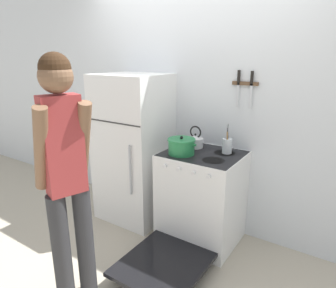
# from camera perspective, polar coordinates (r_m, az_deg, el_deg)

# --- Properties ---
(ground_plane) EXTENTS (14.00, 14.00, 0.00)m
(ground_plane) POSITION_cam_1_polar(r_m,az_deg,el_deg) (3.51, 4.02, -13.48)
(ground_plane) COLOR #B2A893
(wall_back) EXTENTS (10.00, 0.06, 2.55)m
(wall_back) POSITION_cam_1_polar(r_m,az_deg,el_deg) (3.10, 4.77, 7.60)
(wall_back) COLOR silver
(wall_back) RESTS_ON ground_plane
(refrigerator) EXTENTS (0.71, 0.63, 1.58)m
(refrigerator) POSITION_cam_1_polar(r_m,az_deg,el_deg) (3.24, -6.62, -0.91)
(refrigerator) COLOR white
(refrigerator) RESTS_ON ground_plane
(stove_range) EXTENTS (0.71, 1.32, 0.89)m
(stove_range) POSITION_cam_1_polar(r_m,az_deg,el_deg) (2.91, 6.05, -10.39)
(stove_range) COLOR white
(stove_range) RESTS_ON ground_plane
(dutch_oven_pot) EXTENTS (0.29, 0.25, 0.17)m
(dutch_oven_pot) POSITION_cam_1_polar(r_m,az_deg,el_deg) (2.72, 2.58, -0.43)
(dutch_oven_pot) COLOR #237A42
(dutch_oven_pot) RESTS_ON stove_range
(tea_kettle) EXTENTS (0.19, 0.15, 0.22)m
(tea_kettle) POSITION_cam_1_polar(r_m,az_deg,el_deg) (2.92, 5.25, 0.58)
(tea_kettle) COLOR silver
(tea_kettle) RESTS_ON stove_range
(utensil_jar) EXTENTS (0.09, 0.09, 0.27)m
(utensil_jar) POSITION_cam_1_polar(r_m,az_deg,el_deg) (2.79, 11.18, -0.24)
(utensil_jar) COLOR silver
(utensil_jar) RESTS_ON stove_range
(person) EXTENTS (0.37, 0.42, 1.78)m
(person) POSITION_cam_1_polar(r_m,az_deg,el_deg) (2.10, -18.90, -5.09)
(person) COLOR #2D2D30
(person) RESTS_ON ground_plane
(wall_knife_strip) EXTENTS (0.24, 0.03, 0.33)m
(wall_knife_strip) POSITION_cam_1_polar(r_m,az_deg,el_deg) (2.81, 14.48, 11.14)
(wall_knife_strip) COLOR brown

